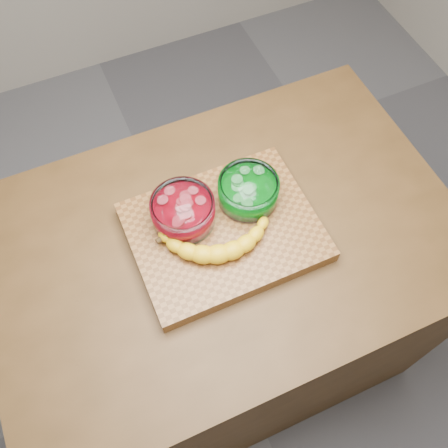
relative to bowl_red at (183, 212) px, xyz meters
name	(u,v)px	position (x,y,z in m)	size (l,w,h in m)	color
ground	(224,341)	(0.08, -0.06, -0.98)	(3.50, 3.50, 0.00)	#5B5A5F
counter	(224,301)	(0.08, -0.06, -0.53)	(1.20, 0.80, 0.90)	#482F15
cutting_board	(224,232)	(0.08, -0.06, -0.06)	(0.45, 0.35, 0.04)	brown
bowl_red	(183,212)	(0.00, 0.00, 0.00)	(0.16, 0.16, 0.07)	white
bowl_green	(248,191)	(0.17, -0.01, 0.00)	(0.15, 0.15, 0.07)	white
banana	(217,236)	(0.05, -0.09, -0.02)	(0.30, 0.17, 0.04)	gold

